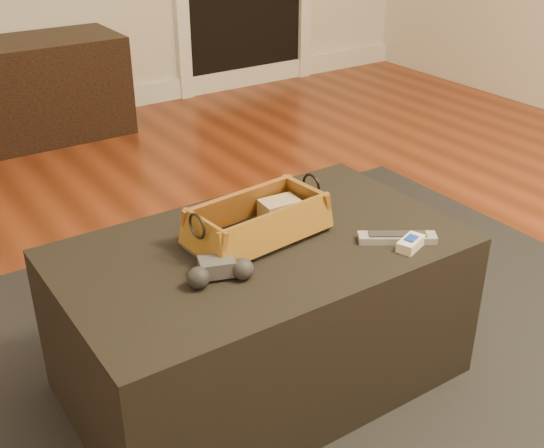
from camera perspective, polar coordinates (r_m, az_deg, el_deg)
floor at (r=1.90m, az=8.55°, el=-14.39°), size 5.00×5.50×0.01m
baseboard at (r=4.06m, az=-18.14°, el=8.95°), size 5.00×0.04×0.12m
area_rug at (r=1.90m, az=0.00°, el=-13.61°), size 2.60×2.00×0.01m
ottoman at (r=1.80m, az=-0.89°, el=-7.56°), size 1.00×0.60×0.42m
tv_remote at (r=1.69m, az=-1.38°, el=-0.86°), size 0.19×0.08×0.02m
cloth_bundle at (r=1.77m, az=0.65°, el=1.22°), size 0.10×0.07×0.05m
wicker_basket at (r=1.70m, az=-1.20°, el=0.08°), size 0.38×0.22×0.13m
game_controller at (r=1.54m, az=-4.44°, el=-3.91°), size 0.16×0.11×0.05m
silver_remote at (r=1.73m, az=10.43°, el=-1.11°), size 0.19×0.14×0.02m
cream_gadget at (r=1.70m, az=11.53°, el=-1.59°), size 0.09×0.07×0.03m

